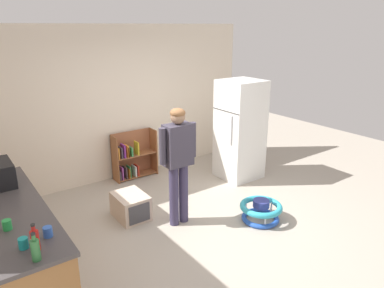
{
  "coord_description": "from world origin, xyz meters",
  "views": [
    {
      "loc": [
        -2.6,
        -3.48,
        2.67
      ],
      "look_at": [
        0.16,
        0.36,
        1.1
      ],
      "focal_mm": 33.59,
      "sensor_mm": 36.0,
      "label": 1
    }
  ],
  "objects_px": {
    "standing_person": "(178,157)",
    "green_glass_bottle": "(35,249)",
    "teal_cup": "(23,243)",
    "kitchen_counter": "(17,245)",
    "green_cup": "(7,225)",
    "ketchup_bottle": "(35,240)",
    "bookshelf": "(132,158)",
    "blue_cup": "(48,232)",
    "refrigerator": "(240,130)",
    "pet_carrier": "(131,206)",
    "baby_walker": "(261,210)"
  },
  "relations": [
    {
      "from": "standing_person",
      "to": "green_glass_bottle",
      "type": "bearing_deg",
      "value": -152.28
    },
    {
      "from": "green_glass_bottle",
      "to": "teal_cup",
      "type": "distance_m",
      "value": 0.24
    },
    {
      "from": "kitchen_counter",
      "to": "green_cup",
      "type": "bearing_deg",
      "value": -102.65
    },
    {
      "from": "green_glass_bottle",
      "to": "ketchup_bottle",
      "type": "relative_size",
      "value": 1.0
    },
    {
      "from": "green_glass_bottle",
      "to": "teal_cup",
      "type": "relative_size",
      "value": 2.59
    },
    {
      "from": "bookshelf",
      "to": "standing_person",
      "type": "distance_m",
      "value": 1.97
    },
    {
      "from": "bookshelf",
      "to": "green_cup",
      "type": "bearing_deg",
      "value": -135.79
    },
    {
      "from": "bookshelf",
      "to": "blue_cup",
      "type": "height_order",
      "value": "blue_cup"
    },
    {
      "from": "green_cup",
      "to": "blue_cup",
      "type": "bearing_deg",
      "value": -51.26
    },
    {
      "from": "kitchen_counter",
      "to": "green_glass_bottle",
      "type": "relative_size",
      "value": 9.45
    },
    {
      "from": "refrigerator",
      "to": "green_glass_bottle",
      "type": "bearing_deg",
      "value": -154.82
    },
    {
      "from": "bookshelf",
      "to": "green_glass_bottle",
      "type": "distance_m",
      "value": 3.78
    },
    {
      "from": "green_cup",
      "to": "standing_person",
      "type": "bearing_deg",
      "value": 11.99
    },
    {
      "from": "teal_cup",
      "to": "green_glass_bottle",
      "type": "bearing_deg",
      "value": -78.36
    },
    {
      "from": "pet_carrier",
      "to": "green_cup",
      "type": "bearing_deg",
      "value": -149.67
    },
    {
      "from": "refrigerator",
      "to": "baby_walker",
      "type": "bearing_deg",
      "value": -121.38
    },
    {
      "from": "kitchen_counter",
      "to": "green_cup",
      "type": "xyz_separation_m",
      "value": [
        -0.1,
        -0.43,
        0.5
      ]
    },
    {
      "from": "kitchen_counter",
      "to": "baby_walker",
      "type": "distance_m",
      "value": 3.13
    },
    {
      "from": "kitchen_counter",
      "to": "refrigerator",
      "type": "distance_m",
      "value": 4.0
    },
    {
      "from": "baby_walker",
      "to": "pet_carrier",
      "type": "height_order",
      "value": "pet_carrier"
    },
    {
      "from": "standing_person",
      "to": "ketchup_bottle",
      "type": "bearing_deg",
      "value": -155.05
    },
    {
      "from": "pet_carrier",
      "to": "blue_cup",
      "type": "relative_size",
      "value": 5.81
    },
    {
      "from": "standing_person",
      "to": "baby_walker",
      "type": "height_order",
      "value": "standing_person"
    },
    {
      "from": "kitchen_counter",
      "to": "ketchup_bottle",
      "type": "distance_m",
      "value": 1.07
    },
    {
      "from": "kitchen_counter",
      "to": "blue_cup",
      "type": "distance_m",
      "value": 0.93
    },
    {
      "from": "blue_cup",
      "to": "green_cup",
      "type": "bearing_deg",
      "value": 128.74
    },
    {
      "from": "pet_carrier",
      "to": "ketchup_bottle",
      "type": "height_order",
      "value": "ketchup_bottle"
    },
    {
      "from": "bookshelf",
      "to": "green_glass_bottle",
      "type": "height_order",
      "value": "green_glass_bottle"
    },
    {
      "from": "bookshelf",
      "to": "baby_walker",
      "type": "distance_m",
      "value": 2.62
    },
    {
      "from": "bookshelf",
      "to": "ketchup_bottle",
      "type": "bearing_deg",
      "value": -128.7
    },
    {
      "from": "refrigerator",
      "to": "teal_cup",
      "type": "distance_m",
      "value": 4.25
    },
    {
      "from": "pet_carrier",
      "to": "blue_cup",
      "type": "height_order",
      "value": "blue_cup"
    },
    {
      "from": "kitchen_counter",
      "to": "ketchup_bottle",
      "type": "relative_size",
      "value": 9.45
    },
    {
      "from": "refrigerator",
      "to": "green_cup",
      "type": "xyz_separation_m",
      "value": [
        -4.0,
        -1.2,
        0.06
      ]
    },
    {
      "from": "refrigerator",
      "to": "green_glass_bottle",
      "type": "height_order",
      "value": "refrigerator"
    },
    {
      "from": "green_glass_bottle",
      "to": "green_cup",
      "type": "xyz_separation_m",
      "value": [
        -0.1,
        0.63,
        -0.05
      ]
    },
    {
      "from": "refrigerator",
      "to": "pet_carrier",
      "type": "relative_size",
      "value": 3.22
    },
    {
      "from": "green_cup",
      "to": "ketchup_bottle",
      "type": "bearing_deg",
      "value": -74.6
    },
    {
      "from": "refrigerator",
      "to": "green_glass_bottle",
      "type": "xyz_separation_m",
      "value": [
        -3.89,
        -1.83,
        0.11
      ]
    },
    {
      "from": "kitchen_counter",
      "to": "bookshelf",
      "type": "bearing_deg",
      "value": 39.49
    },
    {
      "from": "bookshelf",
      "to": "blue_cup",
      "type": "bearing_deg",
      "value": -128.53
    },
    {
      "from": "baby_walker",
      "to": "green_glass_bottle",
      "type": "xyz_separation_m",
      "value": [
        -3.05,
        -0.45,
        0.84
      ]
    },
    {
      "from": "green_cup",
      "to": "green_glass_bottle",
      "type": "bearing_deg",
      "value": -80.54
    },
    {
      "from": "bookshelf",
      "to": "green_cup",
      "type": "height_order",
      "value": "green_cup"
    },
    {
      "from": "green_cup",
      "to": "teal_cup",
      "type": "xyz_separation_m",
      "value": [
        0.06,
        -0.4,
        0.0
      ]
    },
    {
      "from": "bookshelf",
      "to": "standing_person",
      "type": "height_order",
      "value": "standing_person"
    },
    {
      "from": "kitchen_counter",
      "to": "green_glass_bottle",
      "type": "distance_m",
      "value": 1.19
    },
    {
      "from": "refrigerator",
      "to": "pet_carrier",
      "type": "bearing_deg",
      "value": -174.68
    },
    {
      "from": "standing_person",
      "to": "blue_cup",
      "type": "xyz_separation_m",
      "value": [
        -1.91,
        -0.8,
        -0.05
      ]
    },
    {
      "from": "refrigerator",
      "to": "standing_person",
      "type": "distance_m",
      "value": 1.97
    }
  ]
}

